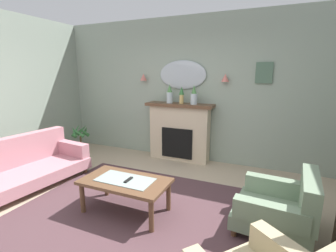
% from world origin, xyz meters
% --- Properties ---
extents(floor, '(7.03, 5.81, 0.10)m').
position_xyz_m(floor, '(0.00, 0.00, -0.05)').
color(floor, tan).
rests_on(floor, ground).
extents(wall_back, '(7.03, 0.10, 2.82)m').
position_xyz_m(wall_back, '(0.00, 2.46, 1.41)').
color(wall_back, '#93A393').
rests_on(wall_back, ground).
extents(patterned_rug, '(3.20, 2.40, 0.01)m').
position_xyz_m(patterned_rug, '(0.00, 0.20, 0.01)').
color(patterned_rug, '#4C3338').
rests_on(patterned_rug, ground).
extents(fireplace, '(1.36, 0.36, 1.16)m').
position_xyz_m(fireplace, '(-0.31, 2.23, 0.57)').
color(fireplace, beige).
rests_on(fireplace, ground).
extents(mantel_vase_right, '(0.12, 0.12, 0.37)m').
position_xyz_m(mantel_vase_right, '(-0.51, 2.21, 1.33)').
color(mantel_vase_right, silver).
rests_on(mantel_vase_right, fireplace).
extents(mantel_vase_centre, '(0.10, 0.10, 0.33)m').
position_xyz_m(mantel_vase_centre, '(-0.26, 2.21, 1.34)').
color(mantel_vase_centre, tan).
rests_on(mantel_vase_centre, fireplace).
extents(mantel_vase_left, '(0.13, 0.13, 0.36)m').
position_xyz_m(mantel_vase_left, '(-0.01, 2.21, 1.32)').
color(mantel_vase_left, silver).
rests_on(mantel_vase_left, fireplace).
extents(wall_mirror, '(0.96, 0.06, 0.56)m').
position_xyz_m(wall_mirror, '(-0.31, 2.38, 1.71)').
color(wall_mirror, '#B2BCC6').
extents(wall_sconce_left, '(0.14, 0.14, 0.14)m').
position_xyz_m(wall_sconce_left, '(-1.16, 2.33, 1.66)').
color(wall_sconce_left, '#D17066').
extents(wall_sconce_right, '(0.14, 0.14, 0.14)m').
position_xyz_m(wall_sconce_right, '(0.54, 2.33, 1.66)').
color(wall_sconce_right, '#D17066').
extents(framed_picture, '(0.28, 0.03, 0.36)m').
position_xyz_m(framed_picture, '(1.19, 2.39, 1.75)').
color(framed_picture, '#4C6B56').
extents(coffee_table, '(1.10, 0.60, 0.45)m').
position_xyz_m(coffee_table, '(-0.24, 0.16, 0.38)').
color(coffee_table, brown).
rests_on(coffee_table, ground).
extents(tv_remote, '(0.04, 0.16, 0.02)m').
position_xyz_m(tv_remote, '(-0.18, 0.15, 0.45)').
color(tv_remote, black).
rests_on(tv_remote, coffee_table).
extents(floral_couch, '(1.04, 1.79, 0.76)m').
position_xyz_m(floral_couch, '(-2.12, 0.19, 0.32)').
color(floral_couch, '#B77A84').
rests_on(floral_couch, ground).
extents(armchair_in_corner, '(0.88, 0.88, 0.71)m').
position_xyz_m(armchair_in_corner, '(1.57, 0.52, 0.31)').
color(armchair_in_corner, gray).
rests_on(armchair_in_corner, ground).
extents(potted_plant_small_fern, '(0.42, 0.43, 0.65)m').
position_xyz_m(potted_plant_small_fern, '(-2.42, 1.71, 0.33)').
color(potted_plant_small_fern, silver).
rests_on(potted_plant_small_fern, ground).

